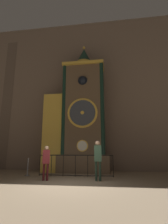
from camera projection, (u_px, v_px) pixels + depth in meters
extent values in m
plane|color=#847056|center=(68.00, 185.00, 7.06)|extent=(28.00, 28.00, 0.00)
cube|color=#7A6656|center=(86.00, 91.00, 13.86)|extent=(24.00, 0.30, 12.11)
cube|color=brown|center=(7.00, 101.00, 14.54)|extent=(0.90, 0.12, 10.90)
cube|color=brown|center=(84.00, 163.00, 11.53)|extent=(3.40, 1.61, 1.14)
cube|color=brown|center=(84.00, 108.00, 12.36)|extent=(2.72, 1.40, 6.41)
cube|color=gold|center=(84.00, 67.00, 12.94)|extent=(2.94, 1.54, 0.20)
cylinder|color=gold|center=(82.00, 146.00, 11.07)|extent=(0.74, 0.05, 0.74)
cylinder|color=silver|center=(82.00, 146.00, 11.04)|extent=(0.60, 0.03, 0.60)
cylinder|color=gold|center=(82.00, 113.00, 11.54)|extent=(2.01, 0.07, 2.01)
cylinder|color=#3D424C|center=(82.00, 113.00, 11.50)|extent=(1.73, 0.04, 1.73)
cylinder|color=gold|center=(82.00, 113.00, 11.48)|extent=(0.24, 0.03, 0.24)
cube|color=#3A2D21|center=(84.00, 83.00, 12.55)|extent=(0.83, 0.42, 0.83)
sphere|color=black|center=(83.00, 81.00, 12.13)|extent=(0.66, 0.66, 0.66)
cylinder|color=#142D23|center=(64.00, 106.00, 11.95)|extent=(0.28, 0.28, 6.41)
cylinder|color=#142D23|center=(102.00, 105.00, 11.59)|extent=(0.28, 0.28, 6.41)
cylinder|color=gold|center=(84.00, 65.00, 13.10)|extent=(1.18, 1.18, 0.30)
cone|color=#163227|center=(84.00, 56.00, 13.26)|extent=(1.12, 1.12, 1.15)
sphere|color=gold|center=(84.00, 48.00, 13.41)|extent=(0.20, 0.20, 0.20)
cube|color=brown|center=(55.00, 132.00, 12.32)|extent=(1.35, 1.19, 5.29)
cube|color=gold|center=(52.00, 131.00, 11.73)|extent=(1.41, 0.06, 5.29)
cylinder|color=black|center=(40.00, 165.00, 9.91)|extent=(0.04, 0.04, 1.15)
cylinder|color=black|center=(51.00, 165.00, 9.82)|extent=(0.04, 0.04, 1.15)
cylinder|color=black|center=(63.00, 165.00, 9.72)|extent=(0.04, 0.04, 1.15)
cylinder|color=black|center=(75.00, 166.00, 9.63)|extent=(0.04, 0.04, 1.15)
cylinder|color=black|center=(88.00, 166.00, 9.53)|extent=(0.04, 0.04, 1.15)
cylinder|color=black|center=(100.00, 166.00, 9.44)|extent=(0.04, 0.04, 1.15)
cylinder|color=black|center=(113.00, 166.00, 9.34)|extent=(0.04, 0.04, 1.15)
cylinder|color=black|center=(75.00, 155.00, 9.75)|extent=(4.12, 0.05, 0.05)
cylinder|color=black|center=(75.00, 175.00, 9.51)|extent=(4.12, 0.04, 0.04)
cylinder|color=#461518|center=(44.00, 172.00, 8.27)|extent=(0.11, 0.11, 0.76)
cylinder|color=#461518|center=(47.00, 172.00, 8.24)|extent=(0.11, 0.11, 0.76)
cube|color=maroon|center=(46.00, 157.00, 8.41)|extent=(0.39, 0.32, 0.64)
sphere|color=tan|center=(47.00, 148.00, 8.50)|extent=(0.21, 0.21, 0.21)
cylinder|color=#213427|center=(96.00, 171.00, 8.16)|extent=(0.11, 0.11, 0.87)
cylinder|color=#213427|center=(100.00, 171.00, 8.13)|extent=(0.11, 0.11, 0.87)
cube|color=#385642|center=(98.00, 153.00, 8.32)|extent=(0.36, 0.25, 0.75)
sphere|color=tan|center=(98.00, 143.00, 8.43)|extent=(0.22, 0.22, 0.22)
cylinder|color=gray|center=(27.00, 176.00, 9.74)|extent=(0.28, 0.28, 0.04)
cylinder|color=gray|center=(28.00, 168.00, 9.83)|extent=(0.06, 0.06, 0.89)
sphere|color=gray|center=(28.00, 159.00, 9.94)|extent=(0.09, 0.09, 0.09)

